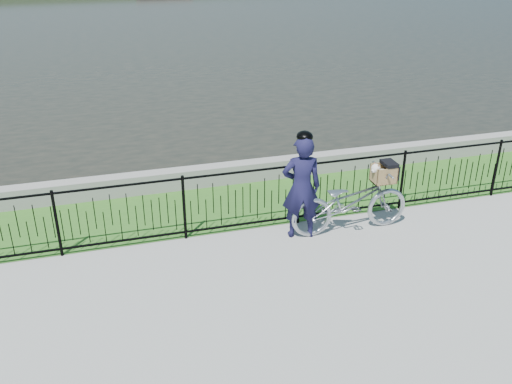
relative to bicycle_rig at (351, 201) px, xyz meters
name	(u,v)px	position (x,y,z in m)	size (l,w,h in m)	color
ground	(271,281)	(-1.76, -1.11, -0.56)	(120.00, 120.00, 0.00)	gray
grass_strip	(230,205)	(-1.76, 1.49, -0.55)	(60.00, 2.00, 0.01)	#31651F
water	(120,2)	(-1.76, 31.89, -0.56)	(120.00, 120.00, 0.00)	black
quay_wall	(218,175)	(-1.76, 2.49, -0.36)	(60.00, 0.30, 0.40)	gray
fence	(243,200)	(-1.76, 0.49, 0.02)	(14.00, 0.06, 1.15)	black
bicycle_rig	(351,201)	(0.00, 0.00, 0.00)	(2.09, 0.73, 1.22)	#A8ACB4
cyclist	(302,186)	(-0.87, 0.06, 0.36)	(0.71, 0.53, 1.86)	#141233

